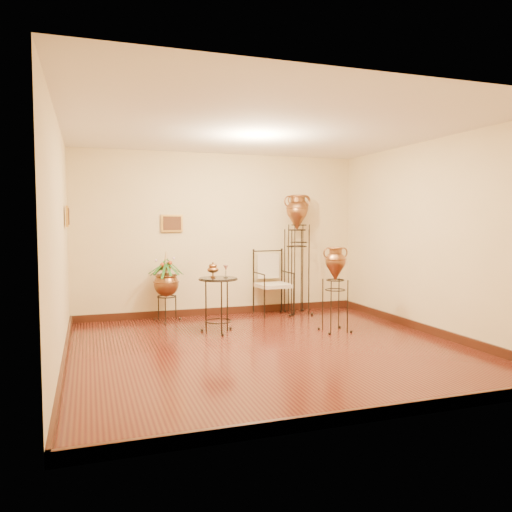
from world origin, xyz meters
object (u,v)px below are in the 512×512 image
object	(u,v)px
armchair	(273,283)
amphora_mid	(297,254)
side_table	(218,304)
amphora_tall	(299,252)
planter_urn	(166,281)

from	to	relation	value
armchair	amphora_mid	bearing A→B (deg)	-11.46
side_table	amphora_tall	bearing A→B (deg)	30.98
amphora_tall	armchair	world-z (taller)	amphora_tall
amphora_tall	planter_urn	world-z (taller)	amphora_tall
amphora_tall	planter_urn	distance (m)	2.38
amphora_tall	armchair	distance (m)	0.71
amphora_mid	planter_urn	size ratio (longest dim) A/B	1.78
planter_urn	side_table	xyz separation A→B (m)	(0.60, -1.05, -0.24)
amphora_tall	side_table	world-z (taller)	amphora_tall
amphora_tall	side_table	xyz separation A→B (m)	(-1.74, -1.05, -0.66)
planter_urn	armchair	xyz separation A→B (m)	(1.86, 0.00, -0.10)
amphora_mid	side_table	world-z (taller)	amphora_mid
armchair	side_table	bearing A→B (deg)	-143.21
amphora_tall	armchair	bearing A→B (deg)	180.00
amphora_mid	planter_urn	xyz separation A→B (m)	(-2.27, 0.06, -0.40)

